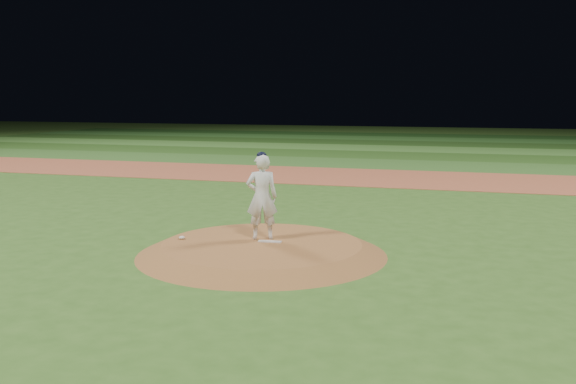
{
  "coord_description": "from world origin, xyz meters",
  "views": [
    {
      "loc": [
        4.52,
        -13.03,
        3.46
      ],
      "look_at": [
        0.0,
        2.0,
        1.1
      ],
      "focal_mm": 40.0,
      "sensor_mm": 36.0,
      "label": 1
    }
  ],
  "objects_px": {
    "pitchers_mound": "(262,249)",
    "pitching_rubber": "(270,241)",
    "rosin_bag": "(182,238)",
    "pitcher_on_mound": "(262,196)"
  },
  "relations": [
    {
      "from": "pitching_rubber",
      "to": "pitcher_on_mound",
      "type": "bearing_deg",
      "value": 131.69
    },
    {
      "from": "pitching_rubber",
      "to": "rosin_bag",
      "type": "distance_m",
      "value": 2.02
    },
    {
      "from": "pitchers_mound",
      "to": "pitching_rubber",
      "type": "bearing_deg",
      "value": 46.63
    },
    {
      "from": "rosin_bag",
      "to": "pitching_rubber",
      "type": "bearing_deg",
      "value": 8.65
    },
    {
      "from": "pitchers_mound",
      "to": "pitcher_on_mound",
      "type": "xyz_separation_m",
      "value": [
        -0.13,
        0.4,
        1.1
      ]
    },
    {
      "from": "rosin_bag",
      "to": "pitcher_on_mound",
      "type": "xyz_separation_m",
      "value": [
        1.73,
        0.56,
        0.94
      ]
    },
    {
      "from": "pitching_rubber",
      "to": "pitcher_on_mound",
      "type": "relative_size",
      "value": 0.26
    },
    {
      "from": "pitchers_mound",
      "to": "rosin_bag",
      "type": "height_order",
      "value": "rosin_bag"
    },
    {
      "from": "pitching_rubber",
      "to": "pitchers_mound",
      "type": "bearing_deg",
      "value": -138.41
    },
    {
      "from": "pitchers_mound",
      "to": "pitching_rubber",
      "type": "relative_size",
      "value": 10.61
    }
  ]
}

